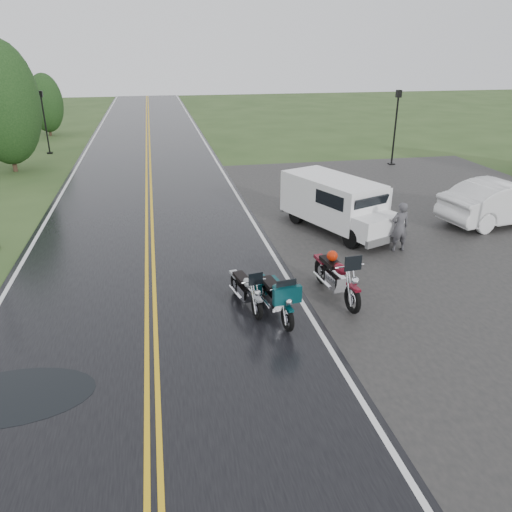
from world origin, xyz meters
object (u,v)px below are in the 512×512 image
Objects in this scene: lamp_post_far_right at (395,128)px; van_white at (353,221)px; motorcycle_red at (353,288)px; person_at_van at (400,228)px; sedan_white at (503,203)px; motorcycle_silver at (257,300)px; lamp_post_far_left at (45,123)px; motorcycle_teal at (288,309)px.

van_white is at bearing -121.12° from lamp_post_far_right.
motorcycle_red is 0.61× the size of lamp_post_far_right.
sedan_white is at bearing -162.76° from person_at_van.
lamp_post_far_right is at bearing -117.36° from person_at_van.
van_white is 13.19m from lamp_post_far_right.
van_white is (3.93, 3.94, 0.37)m from motorcycle_silver.
motorcycle_silver is 0.41× the size of van_white.
motorcycle_red is 17.54m from lamp_post_far_right.
person_at_van is at bearing -53.96° from lamp_post_far_left.
person_at_van is (2.97, 3.58, 0.08)m from motorcycle_red.
lamp_post_far_left is at bearing 109.42° from motorcycle_red.
motorcycle_silver is at bearing 30.20° from person_at_van.
person_at_van is at bearing 44.20° from motorcycle_red.
motorcycle_red is 0.50× the size of sedan_white.
lamp_post_far_right is (8.39, 15.35, 1.29)m from motorcycle_red.
person_at_van is at bearing -114.73° from lamp_post_far_right.
van_white is at bearing 62.57° from motorcycle_red.
motorcycle_red is 1.24× the size of motorcycle_silver.
motorcycle_silver is 23.81m from lamp_post_far_left.
person_at_van is 13.01m from lamp_post_far_right.
van_white is at bearing -23.18° from person_at_van.
sedan_white is at bearing -92.48° from lamp_post_far_right.
lamp_post_far_right reaches higher than motorcycle_silver.
sedan_white is at bearing 27.93° from motorcycle_red.
lamp_post_far_right is at bearing 49.12° from motorcycle_teal.
motorcycle_teal is 0.44× the size of sedan_white.
van_white is 1.29× the size of lamp_post_far_left.
motorcycle_red is at bearing -118.65° from lamp_post_far_right.
motorcycle_silver is at bearing 123.03° from motorcycle_teal.
person_at_van is 23.30m from lamp_post_far_left.
lamp_post_far_right is at bearing 55.18° from motorcycle_red.
motorcycle_silver is 0.40× the size of sedan_white.
person_at_van is at bearing 32.51° from motorcycle_teal.
motorcycle_teal is 1.31× the size of person_at_van.
person_at_van is at bearing 21.75° from motorcycle_silver.
motorcycle_red is at bearing 47.74° from person_at_van.
sedan_white is (6.36, 1.29, -0.15)m from van_white.
sedan_white is (4.99, 1.80, -0.01)m from person_at_van.
motorcycle_teal is 11.36m from sedan_white.
motorcycle_teal is 18.87m from lamp_post_far_right.
motorcycle_silver is 11.54m from sedan_white.
lamp_post_far_right is at bearing 43.70° from motorcycle_silver.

